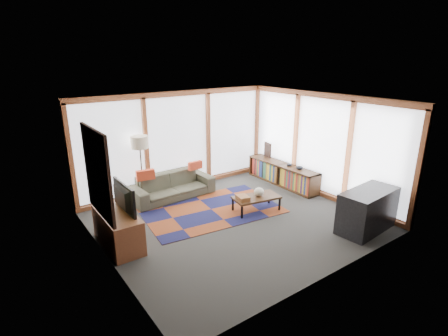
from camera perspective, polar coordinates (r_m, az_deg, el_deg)
ground at (r=7.75m, az=1.74°, el=-8.51°), size 5.50×5.50×0.00m
room_envelope at (r=7.92m, az=2.24°, el=3.98°), size 5.52×5.02×2.62m
rug at (r=8.24m, az=-2.12°, el=-6.77°), size 3.31×2.34×0.01m
sofa at (r=8.91m, az=-8.46°, el=-2.91°), size 2.14×0.90×0.62m
pillow_left at (r=8.50m, az=-12.71°, el=-1.10°), size 0.45×0.19×0.24m
pillow_right at (r=9.09m, az=-4.73°, el=0.43°), size 0.38×0.13×0.21m
floor_lamp at (r=8.63m, az=-13.31°, el=-0.25°), size 0.42×0.42×1.65m
coffee_table at (r=8.15m, az=5.28°, el=-5.82°), size 1.14×0.72×0.35m
book_stack at (r=7.86m, az=3.08°, el=-4.90°), size 0.28×0.33×0.10m
vase at (r=8.08m, az=5.74°, el=-3.90°), size 0.27×0.27×0.20m
bookshelf at (r=9.83m, az=9.47°, el=-1.00°), size 0.43×2.36×0.59m
bowl_a at (r=9.37m, az=12.26°, el=0.07°), size 0.22×0.22×0.09m
bowl_b at (r=9.59m, az=10.60°, el=0.53°), size 0.17×0.17×0.07m
shelf_picture at (r=10.30m, az=7.13°, el=2.96°), size 0.10×0.33×0.43m
tv_console at (r=6.95m, az=-16.92°, el=-9.57°), size 0.55×1.33×0.66m
television at (r=6.74m, az=-16.73°, el=-4.75°), size 0.13×0.96×0.55m
bar_counter at (r=7.77m, az=22.37°, el=-6.39°), size 1.40×0.74×0.86m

